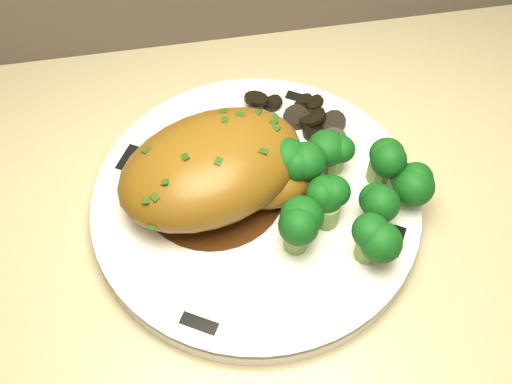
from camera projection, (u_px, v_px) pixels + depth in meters
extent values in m
cube|color=tan|center=(501.00, 248.00, 0.59)|extent=(2.05, 0.68, 0.03)
cylinder|color=white|center=(256.00, 204.00, 0.59)|extent=(0.33, 0.33, 0.02)
cube|color=black|center=(301.00, 99.00, 0.65)|extent=(0.03, 0.03, 0.00)
cube|color=black|center=(128.00, 158.00, 0.61)|extent=(0.03, 0.03, 0.00)
cube|color=black|center=(199.00, 324.00, 0.51)|extent=(0.03, 0.03, 0.00)
cube|color=black|center=(396.00, 241.00, 0.56)|extent=(0.03, 0.03, 0.00)
cylinder|color=#361B09|center=(213.00, 189.00, 0.59)|extent=(0.13, 0.13, 0.00)
ellipsoid|color=brown|center=(211.00, 168.00, 0.56)|extent=(0.20, 0.16, 0.07)
ellipsoid|color=brown|center=(276.00, 178.00, 0.57)|extent=(0.09, 0.08, 0.04)
cube|color=#1E3D0C|center=(151.00, 167.00, 0.53)|extent=(0.01, 0.01, 0.00)
cube|color=#1E3D0C|center=(173.00, 155.00, 0.53)|extent=(0.01, 0.01, 0.00)
cube|color=#1E3D0C|center=(195.00, 144.00, 0.54)|extent=(0.01, 0.01, 0.00)
cube|color=#1E3D0C|center=(217.00, 135.00, 0.54)|extent=(0.01, 0.01, 0.00)
cube|color=#1E3D0C|center=(239.00, 128.00, 0.55)|extent=(0.01, 0.01, 0.00)
cube|color=#1E3D0C|center=(260.00, 123.00, 0.56)|extent=(0.01, 0.01, 0.00)
cylinder|color=black|center=(315.00, 123.00, 0.63)|extent=(0.02, 0.02, 0.01)
cylinder|color=black|center=(312.00, 115.00, 0.63)|extent=(0.02, 0.02, 0.01)
cylinder|color=black|center=(306.00, 108.00, 0.63)|extent=(0.03, 0.03, 0.01)
cylinder|color=black|center=(296.00, 109.00, 0.64)|extent=(0.03, 0.03, 0.01)
cylinder|color=black|center=(285.00, 106.00, 0.64)|extent=(0.02, 0.02, 0.01)
cylinder|color=black|center=(273.00, 104.00, 0.64)|extent=(0.02, 0.02, 0.02)
cylinder|color=black|center=(262.00, 111.00, 0.64)|extent=(0.03, 0.03, 0.01)
cylinder|color=black|center=(252.00, 113.00, 0.64)|extent=(0.03, 0.03, 0.00)
cylinder|color=black|center=(245.00, 115.00, 0.63)|extent=(0.03, 0.03, 0.01)
cylinder|color=black|center=(241.00, 126.00, 0.63)|extent=(0.03, 0.03, 0.02)
cylinder|color=black|center=(240.00, 130.00, 0.62)|extent=(0.02, 0.02, 0.01)
cylinder|color=black|center=(243.00, 134.00, 0.62)|extent=(0.03, 0.03, 0.02)
cylinder|color=black|center=(250.00, 143.00, 0.62)|extent=(0.03, 0.03, 0.01)
cylinder|color=black|center=(259.00, 144.00, 0.61)|extent=(0.04, 0.04, 0.01)
cylinder|color=black|center=(271.00, 143.00, 0.61)|extent=(0.03, 0.03, 0.02)
cylinder|color=black|center=(283.00, 147.00, 0.62)|extent=(0.03, 0.03, 0.02)
cylinder|color=black|center=(295.00, 142.00, 0.61)|extent=(0.03, 0.03, 0.01)
cylinder|color=black|center=(305.00, 136.00, 0.61)|extent=(0.04, 0.04, 0.01)
cylinder|color=black|center=(312.00, 135.00, 0.62)|extent=(0.04, 0.04, 0.02)
cylinder|color=black|center=(316.00, 126.00, 0.63)|extent=(0.04, 0.04, 0.02)
cylinder|color=olive|center=(295.00, 176.00, 0.58)|extent=(0.02, 0.02, 0.03)
sphere|color=#07330C|center=(296.00, 164.00, 0.57)|extent=(0.03, 0.03, 0.03)
cylinder|color=olive|center=(333.00, 159.00, 0.59)|extent=(0.02, 0.02, 0.03)
sphere|color=#07330C|center=(335.00, 147.00, 0.58)|extent=(0.03, 0.03, 0.03)
cylinder|color=olive|center=(379.00, 170.00, 0.59)|extent=(0.02, 0.02, 0.03)
sphere|color=#07330C|center=(382.00, 157.00, 0.57)|extent=(0.03, 0.03, 0.03)
cylinder|color=olive|center=(327.00, 214.00, 0.56)|extent=(0.02, 0.02, 0.03)
sphere|color=#07330C|center=(329.00, 202.00, 0.54)|extent=(0.03, 0.03, 0.03)
cylinder|color=olive|center=(379.00, 213.00, 0.56)|extent=(0.02, 0.02, 0.03)
sphere|color=#07330C|center=(382.00, 201.00, 0.54)|extent=(0.03, 0.03, 0.03)
cylinder|color=olive|center=(408.00, 190.00, 0.57)|extent=(0.02, 0.02, 0.03)
sphere|color=#07330C|center=(412.00, 177.00, 0.56)|extent=(0.03, 0.03, 0.03)
cylinder|color=olive|center=(296.00, 238.00, 0.54)|extent=(0.02, 0.02, 0.03)
sphere|color=#07330C|center=(297.00, 227.00, 0.53)|extent=(0.03, 0.03, 0.03)
cylinder|color=olive|center=(368.00, 247.00, 0.54)|extent=(0.02, 0.02, 0.03)
sphere|color=#07330C|center=(371.00, 236.00, 0.52)|extent=(0.03, 0.03, 0.03)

